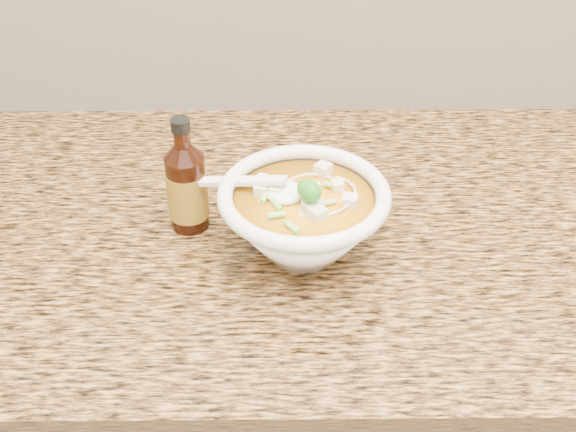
{
  "coord_description": "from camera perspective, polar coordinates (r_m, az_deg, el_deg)",
  "views": [
    {
      "loc": [
        -0.21,
        0.88,
        1.52
      ],
      "look_at": [
        -0.2,
        1.6,
        0.96
      ],
      "focal_mm": 45.0,
      "sensor_mm": 36.0,
      "label": 1
    }
  ],
  "objects": [
    {
      "name": "hot_sauce_bottle",
      "position": [
        0.97,
        -7.99,
        2.25
      ],
      "size": [
        0.06,
        0.06,
        0.17
      ],
      "rotation": [
        0.0,
        0.0,
        -0.07
      ],
      "color": "#381307",
      "rests_on": "counter_slab"
    },
    {
      "name": "counter_slab",
      "position": [
        1.04,
        11.07,
        -0.92
      ],
      "size": [
        4.0,
        0.68,
        0.04
      ],
      "primitive_type": "cube",
      "color": "#A8783D",
      "rests_on": "cabinet"
    },
    {
      "name": "cabinet",
      "position": [
        1.36,
        8.77,
        -15.91
      ],
      "size": [
        4.0,
        0.65,
        0.86
      ],
      "primitive_type": "cube",
      "color": "#381B10",
      "rests_on": "ground"
    },
    {
      "name": "soup_bowl",
      "position": [
        0.92,
        1.24,
        -0.25
      ],
      "size": [
        0.24,
        0.22,
        0.12
      ],
      "rotation": [
        0.0,
        0.0,
        -0.19
      ],
      "color": "white",
      "rests_on": "counter_slab"
    }
  ]
}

